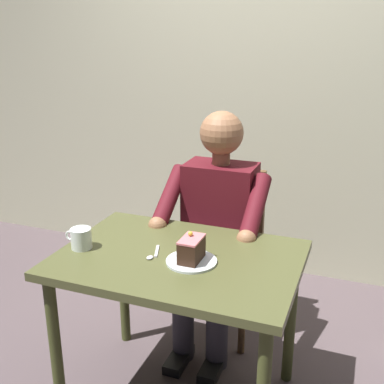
{
  "coord_description": "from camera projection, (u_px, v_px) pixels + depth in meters",
  "views": [
    {
      "loc": [
        -0.69,
        1.64,
        1.59
      ],
      "look_at": [
        -0.02,
        -0.1,
        0.97
      ],
      "focal_mm": 44.2,
      "sensor_mm": 36.0,
      "label": 1
    }
  ],
  "objects": [
    {
      "name": "cake_slice",
      "position": [
        191.0,
        249.0,
        1.89
      ],
      "size": [
        0.08,
        0.13,
        0.12
      ],
      "color": "#362015",
      "rests_on": "dessert_plate"
    },
    {
      "name": "dessert_plate",
      "position": [
        191.0,
        261.0,
        1.9
      ],
      "size": [
        0.21,
        0.21,
        0.01
      ],
      "primitive_type": "cylinder",
      "color": "white",
      "rests_on": "dining_table"
    },
    {
      "name": "dining_table",
      "position": [
        179.0,
        276.0,
        1.99
      ],
      "size": [
        1.0,
        0.7,
        0.72
      ],
      "color": "#4A4D29",
      "rests_on": "ground"
    },
    {
      "name": "chair",
      "position": [
        225.0,
        243.0,
        2.62
      ],
      "size": [
        0.42,
        0.42,
        0.89
      ],
      "color": "brown",
      "rests_on": "ground"
    },
    {
      "name": "coffee_cup",
      "position": [
        81.0,
        238.0,
        2.02
      ],
      "size": [
        0.12,
        0.09,
        0.09
      ],
      "color": "white",
      "rests_on": "dining_table"
    },
    {
      "name": "seated_person",
      "position": [
        215.0,
        228.0,
        2.42
      ],
      "size": [
        0.53,
        0.58,
        1.24
      ],
      "color": "#52111A",
      "rests_on": "ground"
    },
    {
      "name": "cafe_rear_panel",
      "position": [
        265.0,
        49.0,
        3.0
      ],
      "size": [
        6.4,
        0.12,
        3.0
      ],
      "primitive_type": "cube",
      "color": "beige",
      "rests_on": "ground"
    },
    {
      "name": "dessert_spoon",
      "position": [
        153.0,
        254.0,
        1.96
      ],
      "size": [
        0.05,
        0.14,
        0.01
      ],
      "color": "silver",
      "rests_on": "dining_table"
    }
  ]
}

